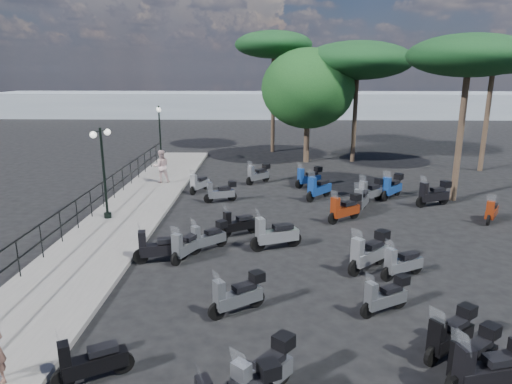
{
  "coord_description": "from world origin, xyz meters",
  "views": [
    {
      "loc": [
        -0.76,
        -13.75,
        5.88
      ],
      "look_at": [
        -1.21,
        3.55,
        1.2
      ],
      "focal_mm": 32.0,
      "sensor_mm": 36.0,
      "label": 1
    }
  ],
  "objects_px": {
    "scooter_5": "(199,184)",
    "scooter_9": "(209,237)",
    "scooter_7": "(238,295)",
    "lamp_post_2": "(160,131)",
    "pine_1": "(495,57)",
    "pine_2": "(274,45)",
    "scooter_28": "(434,194)",
    "scooter_22": "(361,201)",
    "scooter_3": "(159,248)",
    "scooter_11": "(258,174)",
    "scooter_17": "(309,178)",
    "scooter_15": "(345,209)",
    "scooter_8": "(275,235)",
    "broadleaf_tree": "(308,89)",
    "pine_3": "(469,56)",
    "scooter_14": "(385,297)",
    "scooter_6": "(262,376)",
    "scooter_19": "(450,335)",
    "scooter_29": "(392,187)",
    "scooter_20": "(402,264)",
    "scooter_16": "(318,189)",
    "scooter_13": "(490,370)",
    "scooter_4": "(221,192)",
    "lamp_post_1": "(103,167)",
    "scooter_2": "(186,246)",
    "scooter_23": "(371,191)",
    "scooter_1": "(91,362)",
    "scooter_30": "(472,357)",
    "scooter_27": "(491,212)"
  },
  "relations": [
    {
      "from": "scooter_3",
      "to": "scooter_16",
      "type": "bearing_deg",
      "value": -52.18
    },
    {
      "from": "scooter_1",
      "to": "scooter_19",
      "type": "distance_m",
      "value": 7.31
    },
    {
      "from": "lamp_post_1",
      "to": "lamp_post_2",
      "type": "xyz_separation_m",
      "value": [
        -0.31,
        10.82,
        -0.01
      ]
    },
    {
      "from": "scooter_9",
      "to": "scooter_17",
      "type": "distance_m",
      "value": 9.54
    },
    {
      "from": "scooter_15",
      "to": "pine_2",
      "type": "relative_size",
      "value": 0.17
    },
    {
      "from": "scooter_14",
      "to": "scooter_16",
      "type": "bearing_deg",
      "value": -26.49
    },
    {
      "from": "lamp_post_1",
      "to": "scooter_29",
      "type": "height_order",
      "value": "lamp_post_1"
    },
    {
      "from": "scooter_3",
      "to": "scooter_29",
      "type": "bearing_deg",
      "value": -64.47
    },
    {
      "from": "scooter_29",
      "to": "pine_3",
      "type": "distance_m",
      "value": 6.5
    },
    {
      "from": "scooter_3",
      "to": "scooter_22",
      "type": "bearing_deg",
      "value": -67.82
    },
    {
      "from": "scooter_20",
      "to": "scooter_29",
      "type": "distance_m",
      "value": 8.74
    },
    {
      "from": "scooter_4",
      "to": "scooter_20",
      "type": "relative_size",
      "value": 1.04
    },
    {
      "from": "scooter_30",
      "to": "scooter_7",
      "type": "bearing_deg",
      "value": 25.38
    },
    {
      "from": "lamp_post_2",
      "to": "scooter_19",
      "type": "bearing_deg",
      "value": -76.63
    },
    {
      "from": "scooter_11",
      "to": "scooter_17",
      "type": "relative_size",
      "value": 0.89
    },
    {
      "from": "scooter_28",
      "to": "pine_2",
      "type": "relative_size",
      "value": 0.2
    },
    {
      "from": "scooter_14",
      "to": "pine_1",
      "type": "relative_size",
      "value": 0.18
    },
    {
      "from": "scooter_5",
      "to": "scooter_6",
      "type": "xyz_separation_m",
      "value": [
        3.29,
        -14.52,
        0.09
      ]
    },
    {
      "from": "scooter_22",
      "to": "scooter_29",
      "type": "relative_size",
      "value": 1.17
    },
    {
      "from": "scooter_22",
      "to": "pine_3",
      "type": "bearing_deg",
      "value": -133.33
    },
    {
      "from": "lamp_post_2",
      "to": "scooter_5",
      "type": "bearing_deg",
      "value": -77.55
    },
    {
      "from": "scooter_13",
      "to": "scooter_16",
      "type": "distance_m",
      "value": 13.29
    },
    {
      "from": "scooter_5",
      "to": "scooter_9",
      "type": "xyz_separation_m",
      "value": [
        1.4,
        -7.39,
        0.03
      ]
    },
    {
      "from": "scooter_5",
      "to": "scooter_20",
      "type": "bearing_deg",
      "value": 154.62
    },
    {
      "from": "scooter_1",
      "to": "scooter_15",
      "type": "height_order",
      "value": "scooter_15"
    },
    {
      "from": "scooter_8",
      "to": "broadleaf_tree",
      "type": "height_order",
      "value": "broadleaf_tree"
    },
    {
      "from": "scooter_8",
      "to": "pine_2",
      "type": "bearing_deg",
      "value": -22.5
    },
    {
      "from": "scooter_1",
      "to": "scooter_30",
      "type": "distance_m",
      "value": 7.38
    },
    {
      "from": "scooter_3",
      "to": "scooter_7",
      "type": "relative_size",
      "value": 1.21
    },
    {
      "from": "pine_3",
      "to": "scooter_13",
      "type": "bearing_deg",
      "value": -108.73
    },
    {
      "from": "scooter_3",
      "to": "pine_1",
      "type": "distance_m",
      "value": 22.03
    },
    {
      "from": "lamp_post_2",
      "to": "pine_3",
      "type": "xyz_separation_m",
      "value": [
        15.25,
        -7.4,
        4.22
      ]
    },
    {
      "from": "scooter_28",
      "to": "scooter_22",
      "type": "bearing_deg",
      "value": 83.33
    },
    {
      "from": "pine_3",
      "to": "scooter_27",
      "type": "bearing_deg",
      "value": -84.84
    },
    {
      "from": "lamp_post_2",
      "to": "scooter_17",
      "type": "xyz_separation_m",
      "value": [
        8.79,
        -5.09,
        -1.69
      ]
    },
    {
      "from": "lamp_post_1",
      "to": "scooter_17",
      "type": "height_order",
      "value": "lamp_post_1"
    },
    {
      "from": "scooter_29",
      "to": "scooter_19",
      "type": "bearing_deg",
      "value": 121.23
    },
    {
      "from": "scooter_13",
      "to": "scooter_3",
      "type": "bearing_deg",
      "value": 37.91
    },
    {
      "from": "pine_1",
      "to": "pine_2",
      "type": "xyz_separation_m",
      "value": [
        -12.34,
        6.23,
        0.93
      ]
    },
    {
      "from": "scooter_5",
      "to": "scooter_14",
      "type": "bearing_deg",
      "value": 145.74
    },
    {
      "from": "scooter_6",
      "to": "scooter_20",
      "type": "relative_size",
      "value": 1.01
    },
    {
      "from": "scooter_11",
      "to": "scooter_23",
      "type": "relative_size",
      "value": 0.91
    },
    {
      "from": "lamp_post_2",
      "to": "scooter_28",
      "type": "relative_size",
      "value": 2.12
    },
    {
      "from": "scooter_20",
      "to": "scooter_3",
      "type": "bearing_deg",
      "value": 54.22
    },
    {
      "from": "scooter_7",
      "to": "lamp_post_2",
      "type": "bearing_deg",
      "value": -16.17
    },
    {
      "from": "scooter_29",
      "to": "broadleaf_tree",
      "type": "distance_m",
      "value": 10.08
    },
    {
      "from": "scooter_5",
      "to": "scooter_29",
      "type": "relative_size",
      "value": 0.99
    },
    {
      "from": "scooter_3",
      "to": "scooter_9",
      "type": "relative_size",
      "value": 1.36
    },
    {
      "from": "scooter_9",
      "to": "scooter_23",
      "type": "height_order",
      "value": "scooter_23"
    },
    {
      "from": "scooter_2",
      "to": "scooter_22",
      "type": "bearing_deg",
      "value": -116.45
    }
  ]
}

